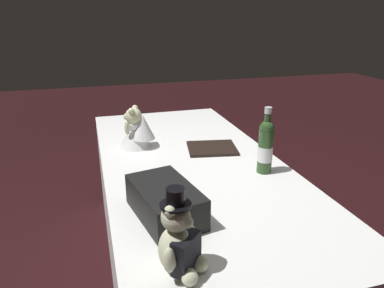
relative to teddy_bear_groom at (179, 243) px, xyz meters
The scene contains 8 objects.
ground_plane 1.18m from the teddy_bear_groom, 18.80° to the right, with size 12.00×12.00×0.00m, color black.
reception_table 0.96m from the teddy_bear_groom, 18.80° to the right, with size 2.03×0.91×0.72m, color white.
teddy_bear_groom is the anchor object (origin of this frame).
teddy_bear_bride 1.10m from the teddy_bear_groom, ahead, with size 0.21×0.23×0.24m.
champagne_bottle 0.82m from the teddy_bear_groom, 44.77° to the right, with size 0.07×0.07×0.33m.
signing_pen 0.60m from the teddy_bear_groom, ahead, with size 0.10×0.12×0.01m.
gift_case_black 0.32m from the teddy_bear_groom, ahead, with size 0.38×0.26×0.13m.
guestbook 1.03m from the teddy_bear_groom, 24.69° to the right, with size 0.23×0.27×0.02m, color black.
Camera 1 is at (-1.65, 0.48, 1.46)m, focal length 33.44 mm.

